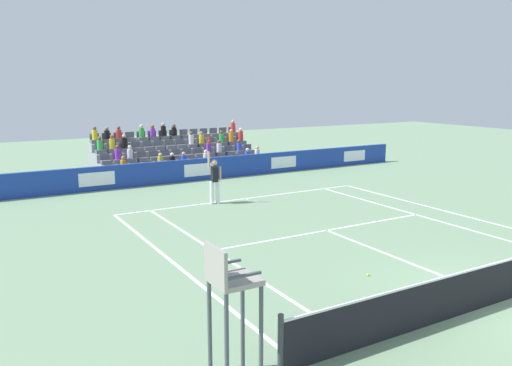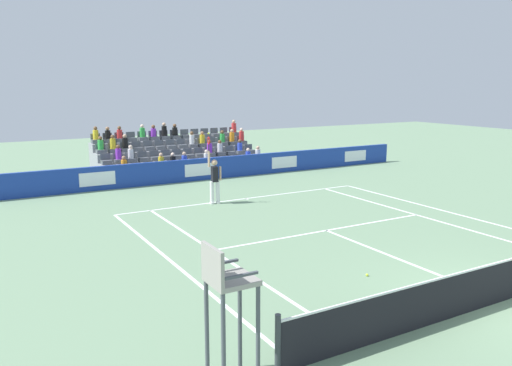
{
  "view_description": "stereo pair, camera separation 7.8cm",
  "coord_description": "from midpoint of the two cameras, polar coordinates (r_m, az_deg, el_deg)",
  "views": [
    {
      "loc": [
        10.18,
        6.52,
        4.74
      ],
      "look_at": [
        0.75,
        -9.73,
        1.1
      ],
      "focal_mm": 36.18,
      "sensor_mm": 36.0,
      "label": 1
    },
    {
      "loc": [
        10.11,
        6.56,
        4.74
      ],
      "look_at": [
        0.75,
        -9.73,
        1.1
      ],
      "focal_mm": 36.18,
      "sensor_mm": 36.0,
      "label": 2
    }
  ],
  "objects": [
    {
      "name": "line_centre_mark",
      "position": [
        21.48,
        -0.9,
        -1.78
      ],
      "size": [
        0.1,
        0.2,
        0.01
      ],
      "primitive_type": "cube",
      "color": "white",
      "rests_on": "ground"
    },
    {
      "name": "line_baseline",
      "position": [
        21.56,
        -1.03,
        -1.73
      ],
      "size": [
        10.97,
        0.1,
        0.01
      ],
      "primitive_type": "cube",
      "color": "white",
      "rests_on": "ground"
    },
    {
      "name": "line_doubles_sideline_right",
      "position": [
        20.56,
        20.92,
        -3.09
      ],
      "size": [
        0.1,
        11.89,
        0.01
      ],
      "primitive_type": "cube",
      "color": "white",
      "rests_on": "ground"
    },
    {
      "name": "line_centre_service",
      "position": [
        14.84,
        15.57,
        -8.06
      ],
      "size": [
        0.1,
        6.4,
        0.01
      ],
      "primitive_type": "cube",
      "color": "white",
      "rests_on": "ground"
    },
    {
      "name": "sponsor_barrier",
      "position": [
        25.71,
        -6.23,
        1.5
      ],
      "size": [
        24.9,
        0.22,
        1.09
      ],
      "color": "#193899",
      "rests_on": "ground"
    },
    {
      "name": "line_service",
      "position": [
        17.11,
        7.93,
        -5.21
      ],
      "size": [
        8.23,
        0.1,
        0.01
      ],
      "primitive_type": "cube",
      "color": "white",
      "rests_on": "ground"
    },
    {
      "name": "line_singles_sideline_left",
      "position": [
        14.65,
        -3.92,
        -7.92
      ],
      "size": [
        0.1,
        11.89,
        0.01
      ],
      "primitive_type": "cube",
      "color": "white",
      "rests_on": "ground"
    },
    {
      "name": "umpire_chair",
      "position": [
        8.17,
        -2.9,
        -12.24
      ],
      "size": [
        0.7,
        0.7,
        2.34
      ],
      "color": "#474C54",
      "rests_on": "ground"
    },
    {
      "name": "ground_plane",
      "position": [
        12.97,
        25.86,
        -11.62
      ],
      "size": [
        80.0,
        80.0,
        0.0
      ],
      "primitive_type": "plane",
      "color": "gray"
    },
    {
      "name": "stadium_stand",
      "position": [
        28.36,
        -8.63,
        2.65
      ],
      "size": [
        8.68,
        3.8,
        2.62
      ],
      "color": "gray",
      "rests_on": "ground"
    },
    {
      "name": "line_singles_sideline_right",
      "position": [
        19.54,
        18.37,
        -3.64
      ],
      "size": [
        0.1,
        11.89,
        0.01
      ],
      "primitive_type": "cube",
      "color": "white",
      "rests_on": "ground"
    },
    {
      "name": "line_doubles_sideline_left",
      "position": [
        14.14,
        -8.97,
        -8.74
      ],
      "size": [
        0.1,
        11.89,
        0.01
      ],
      "primitive_type": "cube",
      "color": "white",
      "rests_on": "ground"
    },
    {
      "name": "tennis_player",
      "position": [
        20.55,
        -4.5,
        0.42
      ],
      "size": [
        0.51,
        0.39,
        2.85
      ],
      "color": "white",
      "rests_on": "ground"
    },
    {
      "name": "loose_tennis_ball",
      "position": [
        13.38,
        12.35,
        -9.9
      ],
      "size": [
        0.07,
        0.07,
        0.07
      ],
      "primitive_type": "sphere",
      "color": "#D1E533",
      "rests_on": "ground"
    },
    {
      "name": "tennis_net",
      "position": [
        12.8,
        26.04,
        -9.58
      ],
      "size": [
        11.97,
        0.1,
        1.07
      ],
      "color": "#33383D",
      "rests_on": "ground"
    }
  ]
}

